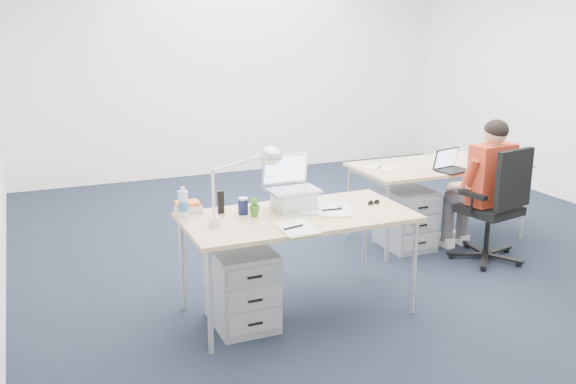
{
  "coord_description": "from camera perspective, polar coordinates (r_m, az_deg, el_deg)",
  "views": [
    {
      "loc": [
        -2.77,
        -4.72,
        2.06
      ],
      "look_at": [
        -1.04,
        -0.64,
        0.85
      ],
      "focal_mm": 40.0,
      "sensor_mm": 36.0,
      "label": 1
    }
  ],
  "objects": [
    {
      "name": "floor",
      "position": [
        5.85,
        7.03,
        -5.46
      ],
      "size": [
        7.0,
        7.0,
        0.0
      ],
      "primitive_type": "plane",
      "color": "black",
      "rests_on": "ground"
    },
    {
      "name": "room",
      "position": [
        5.48,
        7.63,
        11.53
      ],
      "size": [
        6.02,
        7.02,
        2.8
      ],
      "color": "white",
      "rests_on": "ground"
    },
    {
      "name": "desk_near",
      "position": [
        4.49,
        0.87,
        -2.6
      ],
      "size": [
        1.6,
        0.8,
        0.73
      ],
      "color": "tan",
      "rests_on": "ground"
    },
    {
      "name": "desk_far",
      "position": [
        6.19,
        13.2,
        2.03
      ],
      "size": [
        1.6,
        0.8,
        0.73
      ],
      "color": "tan",
      "rests_on": "ground"
    },
    {
      "name": "office_chair",
      "position": [
        5.83,
        17.58,
        -3.13
      ],
      "size": [
        0.76,
        0.76,
        1.02
      ],
      "rotation": [
        0.0,
        0.0,
        0.2
      ],
      "color": "black",
      "rests_on": "ground"
    },
    {
      "name": "seated_person",
      "position": [
        5.86,
        16.61,
        0.35
      ],
      "size": [
        0.4,
        0.7,
        1.23
      ],
      "rotation": [
        0.0,
        0.0,
        0.1
      ],
      "color": "#B33119",
      "rests_on": "ground"
    },
    {
      "name": "drawer_pedestal_near",
      "position": [
        4.45,
        -4.12,
        -8.42
      ],
      "size": [
        0.4,
        0.5,
        0.55
      ],
      "primitive_type": "cube",
      "color": "#9C9EA1",
      "rests_on": "ground"
    },
    {
      "name": "drawer_pedestal_far",
      "position": [
        6.0,
        10.41,
        -2.3
      ],
      "size": [
        0.4,
        0.5,
        0.55
      ],
      "primitive_type": "cube",
      "color": "#9C9EA1",
      "rests_on": "ground"
    },
    {
      "name": "silver_laptop",
      "position": [
        4.56,
        0.5,
        0.76
      ],
      "size": [
        0.36,
        0.29,
        0.37
      ],
      "primitive_type": null,
      "rotation": [
        0.0,
        0.0,
        0.03
      ],
      "color": "silver",
      "rests_on": "desk_near"
    },
    {
      "name": "wireless_keyboard",
      "position": [
        4.51,
        2.42,
        -1.83
      ],
      "size": [
        0.26,
        0.18,
        0.01
      ],
      "primitive_type": "cube",
      "rotation": [
        0.0,
        0.0,
        -0.38
      ],
      "color": "white",
      "rests_on": "desk_near"
    },
    {
      "name": "computer_mouse",
      "position": [
        4.65,
        4.56,
        -1.18
      ],
      "size": [
        0.08,
        0.1,
        0.03
      ],
      "primitive_type": "ellipsoid",
      "rotation": [
        0.0,
        0.0,
        -0.23
      ],
      "color": "white",
      "rests_on": "desk_near"
    },
    {
      "name": "headphones",
      "position": [
        4.61,
        1.11,
        -1.28
      ],
      "size": [
        0.24,
        0.21,
        0.03
      ],
      "primitive_type": null,
      "rotation": [
        0.0,
        0.0,
        0.24
      ],
      "color": "black",
      "rests_on": "desk_near"
    },
    {
      "name": "can_koozie",
      "position": [
        4.48,
        -4.01,
        -1.24
      ],
      "size": [
        0.08,
        0.08,
        0.12
      ],
      "primitive_type": "cylinder",
      "rotation": [
        0.0,
        0.0,
        0.09
      ],
      "color": "#161B46",
      "rests_on": "desk_near"
    },
    {
      "name": "water_bottle",
      "position": [
        4.43,
        -9.3,
        -0.93
      ],
      "size": [
        0.08,
        0.08,
        0.22
      ],
      "primitive_type": "cylinder",
      "rotation": [
        0.0,
        0.0,
        0.11
      ],
      "color": "silver",
      "rests_on": "desk_near"
    },
    {
      "name": "bear_figurine",
      "position": [
        4.42,
        -3.01,
        -1.31
      ],
      "size": [
        0.08,
        0.06,
        0.14
      ],
      "primitive_type": null,
      "rotation": [
        0.0,
        0.0,
        0.14
      ],
      "color": "#27681B",
      "rests_on": "desk_near"
    },
    {
      "name": "book_stack",
      "position": [
        4.57,
        -8.87,
        -1.33
      ],
      "size": [
        0.19,
        0.15,
        0.08
      ],
      "primitive_type": "cube",
      "rotation": [
        0.0,
        0.0,
        -0.1
      ],
      "color": "silver",
      "rests_on": "desk_near"
    },
    {
      "name": "cordless_phone",
      "position": [
        4.51,
        -6.0,
        -0.9
      ],
      "size": [
        0.04,
        0.03,
        0.16
      ],
      "primitive_type": "cube",
      "rotation": [
        0.0,
        0.0,
        0.0
      ],
      "color": "black",
      "rests_on": "desk_near"
    },
    {
      "name": "papers_left",
      "position": [
        4.17,
        0.75,
        -3.25
      ],
      "size": [
        0.24,
        0.33,
        0.01
      ],
      "primitive_type": "cube",
      "rotation": [
        0.0,
        0.0,
        -0.06
      ],
      "color": "#D5D17B",
      "rests_on": "desk_near"
    },
    {
      "name": "papers_right",
      "position": [
        4.56,
        4.18,
        -1.66
      ],
      "size": [
        0.33,
        0.38,
        0.01
      ],
      "primitive_type": "cube",
      "rotation": [
        0.0,
        0.0,
        -0.41
      ],
      "color": "#D5D17B",
      "rests_on": "desk_near"
    },
    {
      "name": "sunglasses",
      "position": [
        4.75,
        7.63,
        -0.97
      ],
      "size": [
        0.1,
        0.05,
        0.02
      ],
      "primitive_type": null,
      "rotation": [
        0.0,
        0.0,
        0.06
      ],
      "color": "black",
      "rests_on": "desk_near"
    },
    {
      "name": "desk_lamp",
      "position": [
        4.24,
        -4.64,
        0.6
      ],
      "size": [
        0.49,
        0.34,
        0.52
      ],
      "primitive_type": null,
      "rotation": [
        0.0,
        0.0,
        -0.42
      ],
      "color": "silver",
      "rests_on": "desk_near"
    },
    {
      "name": "dark_laptop",
      "position": [
        5.89,
        14.58,
        2.77
      ],
      "size": [
        0.34,
        0.33,
        0.21
      ],
      "primitive_type": null,
      "rotation": [
        0.0,
        0.0,
        0.22
      ],
      "color": "black",
      "rests_on": "desk_far"
    },
    {
      "name": "far_cup",
      "position": [
        6.58,
        17.14,
        3.35
      ],
      "size": [
        0.07,
        0.07,
        0.09
      ],
      "primitive_type": "cylinder",
      "rotation": [
        0.0,
        0.0,
        -0.11
      ],
      "color": "white",
      "rests_on": "desk_far"
    },
    {
      "name": "far_papers",
      "position": [
        5.91,
        8.31,
        2.15
      ],
      "size": [
        0.28,
        0.32,
        0.01
      ],
      "primitive_type": "cube",
      "rotation": [
        0.0,
        0.0,
        0.45
      ],
      "color": "white",
      "rests_on": "desk_far"
    }
  ]
}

